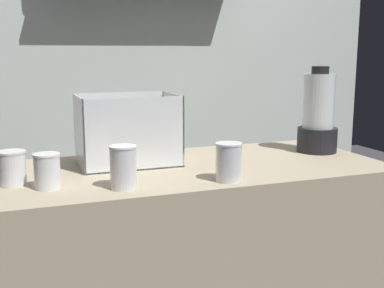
{
  "coord_description": "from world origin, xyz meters",
  "views": [
    {
      "loc": [
        -0.6,
        -1.62,
        1.31
      ],
      "look_at": [
        0.0,
        0.0,
        0.98
      ],
      "focal_mm": 45.73,
      "sensor_mm": 36.0,
      "label": 1
    }
  ],
  "objects_px": {
    "juice_cup_pomegranate_left": "(47,172)",
    "juice_cup_beet_middle": "(123,169)",
    "carrot_display_bin": "(130,143)",
    "blender_pitcher": "(318,117)",
    "juice_cup_orange_far_left": "(12,169)",
    "juice_cup_mango_right": "(229,165)"
  },
  "relations": [
    {
      "from": "juice_cup_pomegranate_left",
      "to": "juice_cup_beet_middle",
      "type": "relative_size",
      "value": 0.82
    },
    {
      "from": "carrot_display_bin",
      "to": "juice_cup_pomegranate_left",
      "type": "height_order",
      "value": "carrot_display_bin"
    },
    {
      "from": "carrot_display_bin",
      "to": "juice_cup_pomegranate_left",
      "type": "distance_m",
      "value": 0.39
    },
    {
      "from": "blender_pitcher",
      "to": "juice_cup_orange_far_left",
      "type": "distance_m",
      "value": 1.19
    },
    {
      "from": "juice_cup_orange_far_left",
      "to": "juice_cup_beet_middle",
      "type": "height_order",
      "value": "juice_cup_beet_middle"
    },
    {
      "from": "carrot_display_bin",
      "to": "juice_cup_mango_right",
      "type": "bearing_deg",
      "value": -55.92
    },
    {
      "from": "juice_cup_orange_far_left",
      "to": "blender_pitcher",
      "type": "bearing_deg",
      "value": 5.59
    },
    {
      "from": "juice_cup_orange_far_left",
      "to": "juice_cup_beet_middle",
      "type": "relative_size",
      "value": 0.82
    },
    {
      "from": "juice_cup_beet_middle",
      "to": "juice_cup_mango_right",
      "type": "bearing_deg",
      "value": -4.82
    },
    {
      "from": "juice_cup_beet_middle",
      "to": "juice_cup_mango_right",
      "type": "distance_m",
      "value": 0.33
    },
    {
      "from": "juice_cup_orange_far_left",
      "to": "carrot_display_bin",
      "type": "bearing_deg",
      "value": 22.03
    },
    {
      "from": "carrot_display_bin",
      "to": "juice_cup_beet_middle",
      "type": "xyz_separation_m",
      "value": [
        -0.1,
        -0.32,
        -0.02
      ]
    },
    {
      "from": "carrot_display_bin",
      "to": "blender_pitcher",
      "type": "xyz_separation_m",
      "value": [
        0.78,
        -0.05,
        0.07
      ]
    },
    {
      "from": "blender_pitcher",
      "to": "juice_cup_beet_middle",
      "type": "relative_size",
      "value": 2.66
    },
    {
      "from": "blender_pitcher",
      "to": "juice_cup_orange_far_left",
      "type": "height_order",
      "value": "blender_pitcher"
    },
    {
      "from": "blender_pitcher",
      "to": "juice_cup_orange_far_left",
      "type": "bearing_deg",
      "value": -174.41
    },
    {
      "from": "carrot_display_bin",
      "to": "juice_cup_mango_right",
      "type": "distance_m",
      "value": 0.43
    },
    {
      "from": "juice_cup_orange_far_left",
      "to": "juice_cup_pomegranate_left",
      "type": "distance_m",
      "value": 0.13
    },
    {
      "from": "carrot_display_bin",
      "to": "juice_cup_mango_right",
      "type": "height_order",
      "value": "carrot_display_bin"
    },
    {
      "from": "carrot_display_bin",
      "to": "blender_pitcher",
      "type": "bearing_deg",
      "value": -3.62
    },
    {
      "from": "juice_cup_beet_middle",
      "to": "juice_cup_pomegranate_left",
      "type": "bearing_deg",
      "value": 159.19
    },
    {
      "from": "carrot_display_bin",
      "to": "juice_cup_beet_middle",
      "type": "relative_size",
      "value": 2.69
    }
  ]
}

